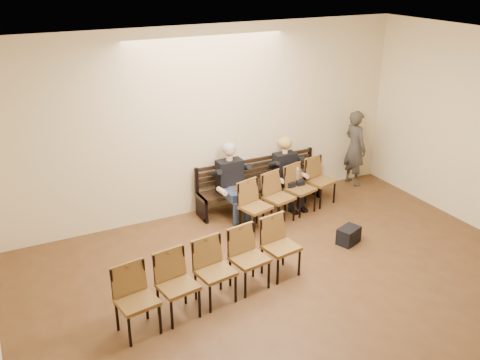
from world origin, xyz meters
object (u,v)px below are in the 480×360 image
object	(u,v)px
chair_row_front	(290,194)
seated_man	(232,180)
chair_row_back	(215,272)
bench	(261,195)
seated_woman	(287,173)
laptop	(237,190)
water_bottle	(297,180)
bag	(349,235)
passerby	(355,142)

from	to	relation	value
chair_row_front	seated_man	bearing A→B (deg)	135.69
seated_man	chair_row_back	size ratio (longest dim) A/B	0.50
bench	seated_woman	size ratio (longest dim) A/B	2.05
laptop	water_bottle	world-z (taller)	water_bottle
seated_man	seated_woman	xyz separation A→B (m)	(1.20, 0.00, -0.09)
bag	passerby	world-z (taller)	passerby
chair_row_front	laptop	bearing A→B (deg)	141.30
passerby	chair_row_back	bearing A→B (deg)	117.45
seated_man	laptop	size ratio (longest dim) A/B	4.57
passerby	bench	bearing A→B (deg)	89.63
seated_man	bench	bearing A→B (deg)	9.93
bag	chair_row_front	bearing A→B (deg)	104.80
seated_man	chair_row_front	xyz separation A→B (m)	(0.95, -0.53, -0.26)
bench	laptop	distance (m)	0.77
bench	bag	xyz separation A→B (m)	(0.62, -2.00, -0.08)
bench	seated_man	world-z (taller)	seated_man
bag	seated_woman	bearing A→B (deg)	93.16
bag	chair_row_back	distance (m)	2.79
bench	bag	distance (m)	2.09
water_bottle	chair_row_back	world-z (taller)	chair_row_back
chair_row_front	chair_row_back	bearing A→B (deg)	-157.32
laptop	chair_row_back	distance (m)	2.68
passerby	chair_row_front	bearing A→B (deg)	107.11
laptop	water_bottle	distance (m)	1.25
bench	chair_row_front	world-z (taller)	chair_row_front
laptop	chair_row_front	xyz separation A→B (m)	(0.91, -0.40, -0.10)
bench	chair_row_back	world-z (taller)	chair_row_back
water_bottle	seated_man	bearing A→B (deg)	169.32
water_bottle	seated_woman	bearing A→B (deg)	109.18
seated_man	chair_row_back	bearing A→B (deg)	-120.96
laptop	chair_row_back	world-z (taller)	chair_row_back
laptop	chair_row_front	bearing A→B (deg)	-18.15
bag	chair_row_back	world-z (taller)	chair_row_back
water_bottle	bag	world-z (taller)	water_bottle
passerby	water_bottle	bearing A→B (deg)	102.15
bench	chair_row_back	bearing A→B (deg)	-130.23
bag	seated_man	bearing A→B (deg)	124.80
laptop	bag	distance (m)	2.20
chair_row_back	bench	bearing A→B (deg)	41.09
laptop	water_bottle	bearing A→B (deg)	0.39
seated_woman	passerby	distance (m)	1.85
seated_man	chair_row_front	bearing A→B (deg)	-29.17
laptop	passerby	xyz separation A→B (m)	(2.98, 0.35, 0.37)
passerby	chair_row_front	size ratio (longest dim) A/B	0.83
bag	chair_row_front	xyz separation A→B (m)	(-0.36, 1.35, 0.32)
chair_row_front	bag	bearing A→B (deg)	-90.34
passerby	chair_row_front	xyz separation A→B (m)	(-2.07, -0.75, -0.47)
seated_woman	passerby	bearing A→B (deg)	6.91
bench	seated_woman	world-z (taller)	seated_woman
passerby	chair_row_back	size ratio (longest dim) A/B	0.65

